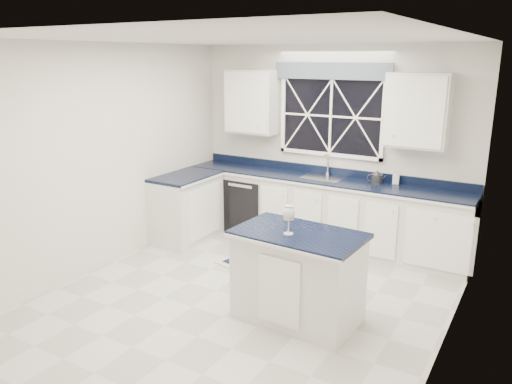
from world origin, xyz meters
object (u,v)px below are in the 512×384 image
Objects in this scene: island at (298,276)px; soap_bottle at (396,177)px; faucet at (327,164)px; kettle at (377,177)px; dishwasher at (252,204)px; wine_glass at (289,214)px.

island is 2.33m from soap_bottle.
soap_bottle is at bearing 0.55° from faucet.
kettle is at bearing -156.42° from soap_bottle.
soap_bottle reaches higher than dishwasher.
faucet is 1.29× the size of kettle.
dishwasher is 2.72× the size of faucet.
kettle is (1.83, 0.11, 0.61)m from dishwasher.
wine_glass is at bearing -51.60° from dishwasher.
faucet is at bearing 109.47° from island.
wine_glass is at bearing -98.89° from soap_bottle.
kettle is (0.73, -0.09, -0.08)m from faucet.
faucet is 1.07× the size of wine_glass.
island is at bearing -97.69° from soap_bottle.
kettle is 0.83× the size of wine_glass.
dishwasher is 1.93m from kettle.
wine_glass is at bearing -75.75° from faucet.
wine_glass is (1.69, -2.13, 0.70)m from dishwasher.
dishwasher is 1.31m from faucet.
soap_bottle is at bearing 6.29° from kettle.
kettle reaches higher than island.
island is (0.65, -2.23, -0.64)m from faucet.
kettle is at bearing -6.98° from faucet.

